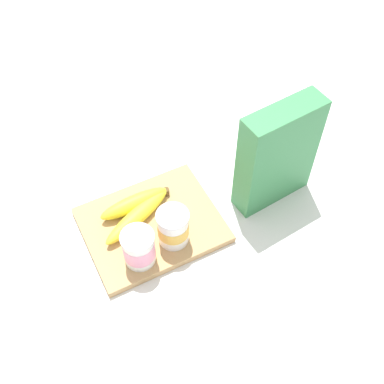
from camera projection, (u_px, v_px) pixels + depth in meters
The scene contains 6 objects.
ground_plane at pixel (152, 227), 1.04m from camera, with size 2.40×2.40×0.00m, color silver.
cutting_board at pixel (152, 225), 1.03m from camera, with size 0.28×0.23×0.02m, color tan.
cereal_box at pixel (277, 155), 0.99m from camera, with size 0.18×0.06×0.25m, color #38844C.
yogurt_cup_front at pixel (173, 227), 0.97m from camera, with size 0.07×0.07×0.09m.
yogurt_cup_back at pixel (139, 248), 0.94m from camera, with size 0.07×0.07×0.08m.
banana_bunch at pixel (136, 209), 1.02m from camera, with size 0.18×0.11×0.04m.
Camera 1 is at (0.18, 0.55, 0.87)m, focal length 44.92 mm.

